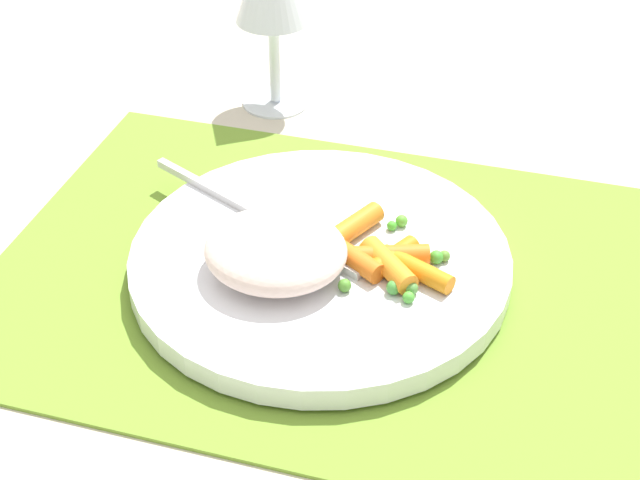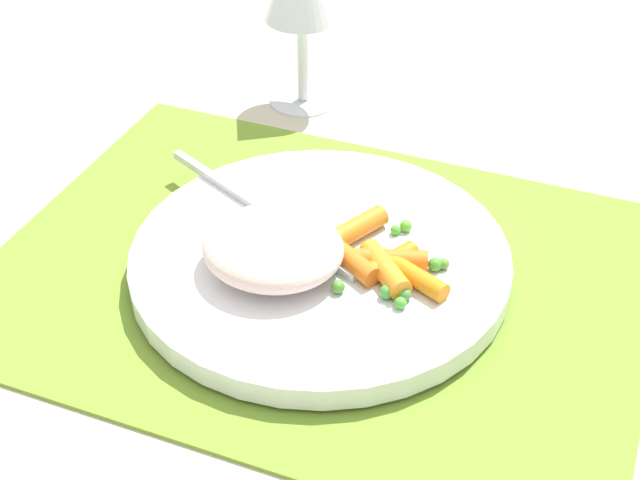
% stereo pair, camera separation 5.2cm
% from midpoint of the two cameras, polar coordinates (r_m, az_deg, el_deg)
% --- Properties ---
extents(ground_plane, '(2.40, 2.40, 0.00)m').
position_cam_midpoint_polar(ground_plane, '(0.67, -2.20, -2.27)').
color(ground_plane, beige).
extents(placemat, '(0.46, 0.35, 0.01)m').
position_cam_midpoint_polar(placemat, '(0.67, -2.20, -2.08)').
color(placemat, olive).
rests_on(placemat, ground_plane).
extents(plate, '(0.27, 0.27, 0.02)m').
position_cam_midpoint_polar(plate, '(0.66, -2.23, -1.32)').
color(plate, white).
rests_on(plate, placemat).
extents(rice_mound, '(0.10, 0.09, 0.03)m').
position_cam_midpoint_polar(rice_mound, '(0.63, -5.03, -0.69)').
color(rice_mound, beige).
rests_on(rice_mound, plate).
extents(carrot_portion, '(0.10, 0.08, 0.02)m').
position_cam_midpoint_polar(carrot_portion, '(0.64, 1.44, -1.00)').
color(carrot_portion, orange).
rests_on(carrot_portion, plate).
extents(pea_scatter, '(0.09, 0.09, 0.01)m').
position_cam_midpoint_polar(pea_scatter, '(0.64, 1.53, -1.53)').
color(pea_scatter, '#59AF34').
rests_on(pea_scatter, plate).
extents(fork, '(0.19, 0.10, 0.01)m').
position_cam_midpoint_polar(fork, '(0.68, -4.85, 0.89)').
color(fork, silver).
rests_on(fork, plate).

